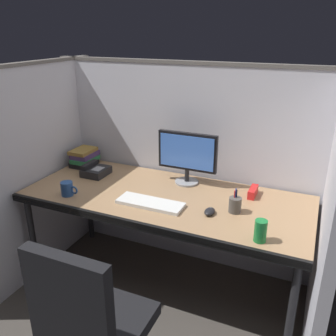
% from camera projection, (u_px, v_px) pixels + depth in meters
% --- Properties ---
extents(ground_plane, '(8.00, 8.00, 0.00)m').
position_uv_depth(ground_plane, '(147.00, 313.00, 2.41)').
color(ground_plane, '#423D38').
extents(cubicle_partition_rear, '(2.21, 0.06, 1.57)m').
position_uv_depth(cubicle_partition_rear, '(189.00, 167.00, 2.76)').
color(cubicle_partition_rear, silver).
rests_on(cubicle_partition_rear, ground).
extents(cubicle_partition_left, '(0.06, 1.41, 1.57)m').
position_uv_depth(cubicle_partition_left, '(38.00, 171.00, 2.66)').
color(cubicle_partition_left, silver).
rests_on(cubicle_partition_left, ground).
extents(cubicle_partition_right, '(0.06, 1.41, 1.57)m').
position_uv_depth(cubicle_partition_right, '(327.00, 227.00, 1.92)').
color(cubicle_partition_right, silver).
rests_on(cubicle_partition_right, ground).
extents(desk, '(1.90, 0.80, 0.74)m').
position_uv_depth(desk, '(164.00, 203.00, 2.40)').
color(desk, '#997551').
rests_on(desk, ground).
extents(monitor_center, '(0.43, 0.17, 0.37)m').
position_uv_depth(monitor_center, '(187.00, 155.00, 2.51)').
color(monitor_center, gray).
rests_on(monitor_center, desk).
extents(keyboard_main, '(0.43, 0.15, 0.02)m').
position_uv_depth(keyboard_main, '(150.00, 203.00, 2.27)').
color(keyboard_main, silver).
rests_on(keyboard_main, desk).
extents(computer_mouse, '(0.06, 0.10, 0.04)m').
position_uv_depth(computer_mouse, '(210.00, 212.00, 2.15)').
color(computer_mouse, black).
rests_on(computer_mouse, desk).
extents(soda_can, '(0.07, 0.07, 0.12)m').
position_uv_depth(soda_can, '(260.00, 231.00, 1.86)').
color(soda_can, '#197233').
rests_on(soda_can, desk).
extents(red_stapler, '(0.04, 0.15, 0.06)m').
position_uv_depth(red_stapler, '(253.00, 192.00, 2.38)').
color(red_stapler, red).
rests_on(red_stapler, desk).
extents(pen_cup, '(0.08, 0.08, 0.15)m').
position_uv_depth(pen_cup, '(235.00, 205.00, 2.16)').
color(pen_cup, '#4C4742').
rests_on(pen_cup, desk).
extents(desk_phone, '(0.17, 0.19, 0.09)m').
position_uv_depth(desk_phone, '(95.00, 171.00, 2.72)').
color(desk_phone, black).
rests_on(desk_phone, desk).
extents(coffee_mug, '(0.13, 0.08, 0.09)m').
position_uv_depth(coffee_mug, '(67.00, 189.00, 2.38)').
color(coffee_mug, '#264C8C').
rests_on(coffee_mug, desk).
extents(book_stack, '(0.17, 0.22, 0.14)m').
position_uv_depth(book_stack, '(84.00, 157.00, 2.90)').
color(book_stack, black).
rests_on(book_stack, desk).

